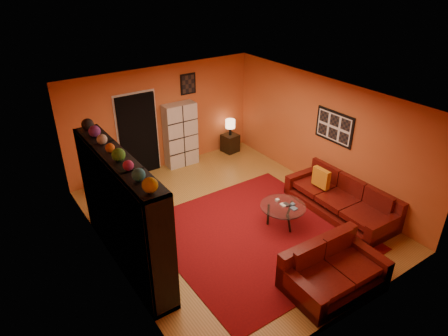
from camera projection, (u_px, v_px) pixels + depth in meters
floor at (232, 219)px, 8.34m from camera, size 6.00×6.00×0.00m
ceiling at (234, 99)px, 7.12m from camera, size 6.00×6.00×0.00m
wall_back at (163, 118)px, 9.92m from camera, size 6.00×0.00×6.00m
wall_front at (358, 246)px, 5.55m from camera, size 6.00×0.00×6.00m
wall_left at (108, 204)px, 6.48m from camera, size 0.00×6.00×6.00m
wall_right at (323, 135)px, 8.98m from camera, size 0.00×6.00×6.00m
rug at (257, 234)px, 7.88m from camera, size 3.60×3.60×0.01m
doorway at (138, 135)px, 9.67m from camera, size 0.95×0.10×2.04m
wall_art_right at (334, 127)px, 8.61m from camera, size 0.03×1.00×0.70m
wall_art_back at (188, 84)px, 9.93m from camera, size 0.42×0.03×0.52m
entertainment_unit at (123, 212)px, 6.71m from camera, size 0.45×3.00×2.10m
tv at (124, 211)px, 6.83m from camera, size 0.95×0.12×0.54m
sofa at (343, 199)px, 8.50m from camera, size 1.07×2.46×0.85m
loveseat at (331, 269)px, 6.60m from camera, size 1.70×1.05×0.85m
throw_pillow at (321, 178)px, 8.61m from camera, size 0.12×0.42×0.42m
coffee_table at (283, 208)px, 7.97m from camera, size 0.91×0.91×0.45m
storage_cabinet at (180, 135)px, 10.17m from camera, size 0.84×0.39×1.66m
bowl_chair at (108, 182)px, 9.17m from camera, size 0.64×0.64×0.52m
side_table at (230, 143)px, 11.13m from camera, size 0.45×0.45×0.50m
table_lamp at (230, 124)px, 10.87m from camera, size 0.26×0.26×0.44m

